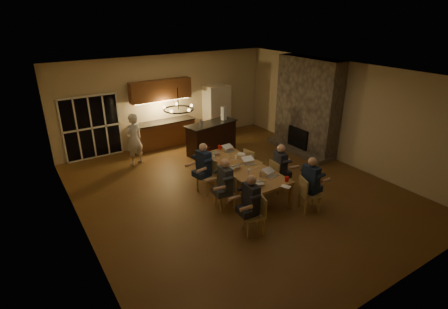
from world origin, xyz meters
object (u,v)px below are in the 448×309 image
at_px(mug_mid, 236,157).
at_px(person_left_far, 204,167).
at_px(laptop_b, 272,172).
at_px(can_silver, 261,174).
at_px(redcup_near, 287,179).
at_px(mug_back, 214,157).
at_px(laptop_c, 233,164).
at_px(bar_blender, 224,113).
at_px(person_left_mid, 225,185).
at_px(laptop_d, 250,160).
at_px(chair_left_near, 254,215).
at_px(plate_left, 255,182).
at_px(laptop_a, 257,180).
at_px(laptop_e, 215,150).
at_px(person_right_mid, 280,168).
at_px(chair_right_near, 310,194).
at_px(chair_left_mid, 225,191).
at_px(mug_front, 249,171).
at_px(dining_table, 242,179).
at_px(redcup_far, 220,147).
at_px(person_left_near, 251,203).
at_px(chair_right_mid, 280,175).
at_px(chandelier, 179,109).
at_px(refrigerator, 217,111).
at_px(can_cola, 210,149).
at_px(standing_person, 134,140).
at_px(plate_far, 241,154).
at_px(plate_near, 266,170).
at_px(chair_right_far, 254,163).
at_px(person_right_near, 310,183).
at_px(bar_bottle, 201,123).
at_px(bar_island, 212,138).

bearing_deg(mug_mid, person_left_far, 174.17).
height_order(laptop_b, can_silver, laptop_b).
bearing_deg(redcup_near, mug_back, 110.54).
xyz_separation_m(laptop_c, bar_blender, (1.54, 2.88, 0.45)).
bearing_deg(person_left_mid, laptop_d, 120.58).
relative_size(chair_left_near, plate_left, 3.23).
distance_m(laptop_a, laptop_e, 2.18).
distance_m(chair_left_near, person_right_mid, 2.10).
bearing_deg(laptop_e, chair_right_near, 130.55).
distance_m(chair_left_near, chair_right_near, 1.74).
distance_m(chair_left_mid, mug_front, 0.84).
height_order(dining_table, bar_blender, bar_blender).
relative_size(chair_left_mid, redcup_far, 7.42).
bearing_deg(plate_left, laptop_d, 60.47).
relative_size(chair_right_near, person_left_near, 0.64).
height_order(person_left_mid, mug_front, person_left_mid).
distance_m(chair_left_mid, chair_right_mid, 1.75).
bearing_deg(laptop_c, chandelier, 14.01).
relative_size(person_left_mid, laptop_e, 4.31).
height_order(dining_table, mug_mid, mug_mid).
relative_size(refrigerator, redcup_far, 16.67).
relative_size(redcup_far, can_cola, 1.00).
distance_m(standing_person, mug_back, 2.88).
bearing_deg(plate_left, redcup_far, 79.49).
distance_m(person_left_far, laptop_c, 0.84).
bearing_deg(plate_far, mug_mid, -150.73).
distance_m(mug_front, redcup_near, 1.01).
bearing_deg(person_right_mid, chair_right_near, -168.40).
bearing_deg(redcup_far, refrigerator, 59.89).
bearing_deg(person_left_near, person_left_mid, -177.12).
relative_size(redcup_near, can_cola, 1.00).
bearing_deg(mug_mid, plate_near, -78.85).
xyz_separation_m(chair_right_near, plate_far, (-0.39, 2.38, 0.31)).
bearing_deg(chair_right_far, chair_right_mid, 176.11).
distance_m(laptop_c, redcup_near, 1.50).
distance_m(person_right_near, redcup_far, 3.08).
bearing_deg(bar_blender, dining_table, -128.80).
height_order(laptop_c, can_cola, laptop_c).
distance_m(person_left_far, bar_bottle, 2.40).
bearing_deg(laptop_d, chair_right_far, 52.64).
bearing_deg(chair_left_near, redcup_far, 178.56).
height_order(chair_right_far, standing_person, standing_person).
xyz_separation_m(chair_right_mid, can_silver, (-0.88, -0.24, 0.37)).
bearing_deg(laptop_c, redcup_far, -111.08).
distance_m(mug_back, plate_left, 1.77).
bearing_deg(redcup_far, chair_left_near, -108.73).
bearing_deg(plate_left, plate_far, 65.52).
height_order(person_right_mid, redcup_near, person_right_mid).
xyz_separation_m(bar_island, laptop_b, (-0.46, -3.73, 0.32)).
distance_m(chandelier, laptop_e, 3.15).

